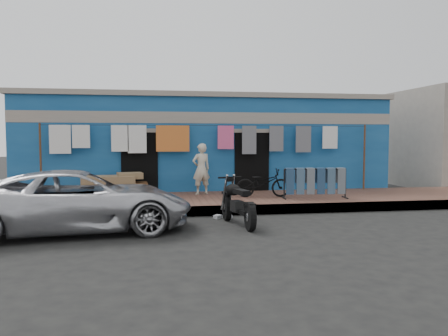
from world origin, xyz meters
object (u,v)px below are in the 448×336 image
car (79,200)px  charpoy (116,185)px  jeans_rack (315,183)px  bicycle (263,180)px  motorcycle (238,202)px  seated_person (201,169)px

car → charpoy: car is taller
car → jeans_rack: 6.32m
charpoy → jeans_rack: (5.48, -1.42, 0.12)m
car → jeans_rack: (5.91, 2.24, 0.03)m
bicycle → car: bearing=126.9°
car → motorcycle: bearing=-94.7°
car → seated_person: (2.90, 3.63, 0.35)m
motorcycle → jeans_rack: 3.35m
car → charpoy: size_ratio=2.40×
seated_person → bicycle: size_ratio=1.00×
bicycle → motorcycle: bicycle is taller
seated_person → motorcycle: 3.56m
seated_person → bicycle: 1.90m
seated_person → bicycle: (1.66, -0.88, -0.27)m
motorcycle → charpoy: (-2.89, 3.54, 0.05)m
bicycle → jeans_rack: bearing=-104.6°
charpoy → jeans_rack: 5.66m
jeans_rack → seated_person: bearing=155.3°
car → seated_person: size_ratio=3.07×
charpoy → jeans_rack: size_ratio=1.05×
charpoy → car: bearing=-96.7°
car → motorcycle: car is taller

